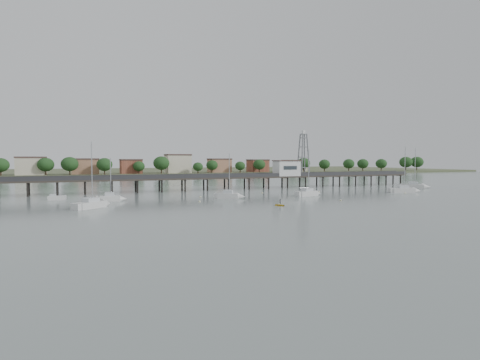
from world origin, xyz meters
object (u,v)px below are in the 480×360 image
Objects in this scene: sailboat_b at (113,198)px; sailboat_a at (96,204)px; sailboat_c at (311,193)px; sailboat_f at (232,196)px; white_tender at (56,198)px; sailboat_d at (408,190)px; sailboat_e at (418,186)px; pier at (216,178)px; yellow_dinghy at (280,206)px; lattice_tower at (303,155)px.

sailboat_b is 11.69m from sailboat_a.
sailboat_f is (-22.03, 0.95, 0.01)m from sailboat_c.
sailboat_f is at bearing -7.27° from sailboat_b.
white_tender is at bearing -169.02° from sailboat_f.
sailboat_e is (16.58, 12.03, -0.00)m from sailboat_d.
sailboat_d is (48.10, -30.10, -3.16)m from pier.
sailboat_e is (101.71, 15.29, -0.00)m from sailboat_a.
white_tender is (-44.95, -13.84, -3.32)m from pier.
sailboat_b is 0.89× the size of sailboat_f.
sailboat_f is 2.84× the size of white_tender.
yellow_dinghy is at bearing -58.51° from sailboat_a.
sailboat_b reaches higher than pier.
sailboat_d reaches higher than sailboat_b.
sailboat_c is at bearing -4.36° from sailboat_b.
sailboat_f is (27.52, -4.39, -0.01)m from sailboat_b.
sailboat_b is at bearing -138.33° from sailboat_e.
yellow_dinghy is (31.25, -22.34, -0.66)m from sailboat_b.
pier is 14.51× the size of sailboat_b.
sailboat_f is (-5.28, -26.86, -3.14)m from pier.
sailboat_f is at bearing -101.11° from pier.
white_tender is (-76.45, -13.84, -10.62)m from lattice_tower.
sailboat_e reaches higher than sailboat_d.
sailboat_f is at bearing -133.76° from sailboat_e.
lattice_tower is at bearing 13.87° from white_tender.
pier is at bearing 36.21° from sailboat_b.
sailboat_a is (-68.53, -33.36, -10.46)m from lattice_tower.
white_tender is 1.75× the size of yellow_dinghy.
pier is 64.52× the size of yellow_dinghy.
lattice_tower is at bearing 137.59° from sailboat_d.
sailboat_c is 1.10× the size of sailboat_f.
pier is at bearing -180.00° from lattice_tower.
sailboat_e reaches higher than sailboat_c.
white_tender is at bearing 156.23° from sailboat_c.
sailboat_a is 37.30m from yellow_dinghy.
sailboat_d is at bearing -3.59° from sailboat_b.
sailboat_b is 49.83m from sailboat_c.
pier is at bearing 60.22° from yellow_dinghy.
sailboat_a reaches higher than pier.
sailboat_c is 48.90m from sailboat_e.
sailboat_b is at bearing -31.75° from white_tender.
pier is at bearing 166.68° from sailboat_d.
pier is 45.00m from yellow_dinghy.
sailboat_a is 3.40× the size of white_tender.
sailboat_d is at bearing -38.43° from sailboat_a.
sailboat_d is 1.00× the size of sailboat_e.
pier is 49.94m from sailboat_a.
sailboat_b is 38.42m from yellow_dinghy.
yellow_dinghy is at bearing -148.12° from sailboat_c.
pier is 47.15m from white_tender.
sailboat_d is at bearing -15.20° from sailboat_c.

